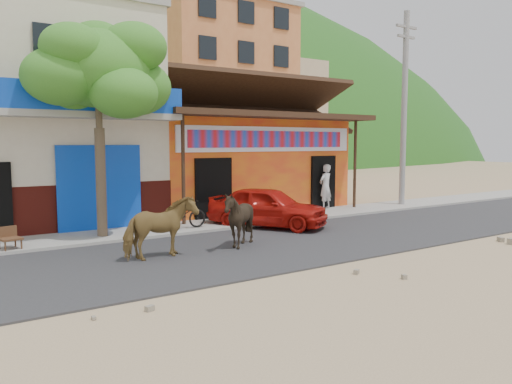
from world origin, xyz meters
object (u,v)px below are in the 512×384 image
Objects in this scene: utility_pole at (404,109)px; red_car at (268,207)px; cow_tan at (160,228)px; cafe_chair_right at (10,229)px; tree at (99,128)px; scooter at (181,215)px; cow_dark at (239,219)px; pedestrian at (325,187)px.

utility_pole reaches higher than red_car.
cow_tan is 3.88m from cafe_chair_right.
tree is at bearing -1.00° from cafe_chair_right.
utility_pole is 4.85× the size of scooter.
tree reaches higher than red_car.
cow_tan is 5.07m from red_car.
tree reaches higher than cafe_chair_right.
tree reaches higher than scooter.
utility_pole is 2.10× the size of red_car.
cow_dark reaches higher than red_car.
pedestrian is (4.14, 1.90, 0.31)m from red_car.
cow_dark is at bearing -50.87° from tree.
tree is 3.54× the size of cow_tan.
cow_dark reaches higher than cafe_chair_right.
pedestrian reaches higher than cow_dark.
scooter is at bearing -6.07° from tree.
cafe_chair_right is at bearing -177.36° from utility_pole.
utility_pole reaches higher than tree.
cow_dark is at bearing -161.96° from utility_pole.
cow_tan reaches higher than scooter.
pedestrian is at bearing -8.73° from red_car.
cow_tan reaches higher than cafe_chair_right.
pedestrian is at bearing 5.65° from tree.
cow_tan is 1.03× the size of scooter.
pedestrian reaches higher than red_car.
cow_tan is at bearing 12.00° from pedestrian.
utility_pole is 4.89m from pedestrian.
scooter is (-10.50, -0.44, -3.57)m from utility_pole.
red_car is at bearing 11.57° from pedestrian.
tree is 3.45m from scooter.
cow_dark is 5.62m from cafe_chair_right.
cow_tan is at bearing 172.09° from red_car.
scooter is at bearing -177.58° from utility_pole.
scooter is at bearing -3.55° from pedestrian.
red_car is (-7.84, -1.20, -3.43)m from utility_pole.
cow_dark is 7.70m from pedestrian.
tree reaches higher than pedestrian.
tree is at bearing -7.45° from pedestrian.
cafe_chair_right is at bearing -112.78° from cow_dark.
cow_tan is at bearing -83.64° from cow_dark.
red_car is at bearing -16.61° from cafe_chair_right.
cow_tan is at bearing 145.83° from scooter.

